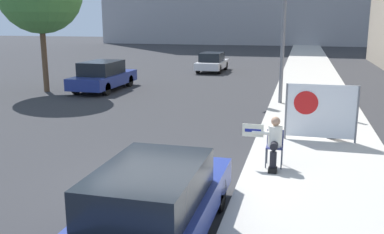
{
  "coord_description": "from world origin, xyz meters",
  "views": [
    {
      "loc": [
        2.86,
        -8.59,
        3.66
      ],
      "look_at": [
        0.01,
        2.61,
        1.03
      ],
      "focal_mm": 40.0,
      "sensor_mm": 36.0,
      "label": 1
    }
  ],
  "objects": [
    {
      "name": "car_on_road_nearest",
      "position": [
        -7.26,
        12.06,
        0.76
      ],
      "size": [
        1.88,
        4.8,
        1.54
      ],
      "color": "navy",
      "rests_on": "ground_plane"
    },
    {
      "name": "jogger_on_sidewalk",
      "position": [
        3.86,
        4.58,
        0.96
      ],
      "size": [
        0.34,
        0.34,
        1.61
      ],
      "rotation": [
        0.0,
        0.0,
        3.42
      ],
      "color": "#424247",
      "rests_on": "sidewalk_curb"
    },
    {
      "name": "sidewalk_curb",
      "position": [
        3.46,
        15.0,
        0.07
      ],
      "size": [
        3.65,
        90.0,
        0.15
      ],
      "primitive_type": "cube",
      "color": "#B7B2A8",
      "rests_on": "ground_plane"
    },
    {
      "name": "car_on_road_midblock",
      "position": [
        -3.36,
        21.64,
        0.69
      ],
      "size": [
        1.73,
        4.15,
        1.37
      ],
      "color": "silver",
      "rests_on": "ground_plane"
    },
    {
      "name": "seated_protester",
      "position": [
        2.32,
        1.51,
        0.82
      ],
      "size": [
        0.99,
        0.77,
        1.24
      ],
      "rotation": [
        0.0,
        0.0,
        0.05
      ],
      "color": "#474C56",
      "rests_on": "sidewalk_curb"
    },
    {
      "name": "protest_banner",
      "position": [
        3.49,
        4.2,
        1.04
      ],
      "size": [
        2.06,
        0.06,
        1.69
      ],
      "color": "slate",
      "rests_on": "sidewalk_curb"
    },
    {
      "name": "traffic_light_pole",
      "position": [
        0.94,
        10.5,
        3.96
      ],
      "size": [
        3.21,
        2.98,
        5.61
      ],
      "color": "slate",
      "rests_on": "sidewalk_curb"
    },
    {
      "name": "ground_plane",
      "position": [
        0.0,
        0.0,
        0.0
      ],
      "size": [
        160.0,
        160.0,
        0.0
      ],
      "primitive_type": "plane",
      "color": "#303033"
    },
    {
      "name": "parked_car_curbside",
      "position": [
        0.64,
        -2.43,
        0.7
      ],
      "size": [
        1.8,
        4.78,
        1.4
      ],
      "color": "navy",
      "rests_on": "ground_plane"
    }
  ]
}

